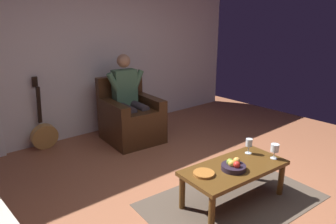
{
  "coord_description": "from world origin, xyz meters",
  "views": [
    {
      "loc": [
        2.12,
        1.56,
        1.8
      ],
      "look_at": [
        -0.19,
        -1.16,
        0.7
      ],
      "focal_mm": 32.57,
      "sensor_mm": 36.0,
      "label": 1
    }
  ],
  "objects": [
    {
      "name": "guitar",
      "position": [
        0.85,
        -2.69,
        0.23
      ],
      "size": [
        0.37,
        0.23,
        1.04
      ],
      "color": "#B88745",
      "rests_on": "ground"
    },
    {
      "name": "rug",
      "position": [
        -0.16,
        -0.09,
        0.0
      ],
      "size": [
        1.88,
        1.25,
        0.01
      ],
      "primitive_type": "cube",
      "rotation": [
        0.0,
        0.0,
        -0.08
      ],
      "color": "brown",
      "rests_on": "ground"
    },
    {
      "name": "wine_glass_near",
      "position": [
        -0.61,
        0.06,
        0.51
      ],
      "size": [
        0.09,
        0.09,
        0.16
      ],
      "color": "silver",
      "rests_on": "coffee_table"
    },
    {
      "name": "armchair",
      "position": [
        -0.3,
        -2.18,
        0.34
      ],
      "size": [
        0.82,
        0.89,
        0.95
      ],
      "rotation": [
        0.0,
        0.0,
        -0.08
      ],
      "color": "#3C2312",
      "rests_on": "ground"
    },
    {
      "name": "decorative_dish",
      "position": [
        0.21,
        -0.18,
        0.41
      ],
      "size": [
        0.2,
        0.2,
        0.02
      ],
      "primitive_type": "cylinder",
      "color": "#AF692B",
      "rests_on": "coffee_table"
    },
    {
      "name": "ground_plane",
      "position": [
        0.0,
        0.0,
        0.0
      ],
      "size": [
        6.87,
        6.87,
        0.0
      ],
      "primitive_type": "plane",
      "color": "#9B5B3E"
    },
    {
      "name": "wine_glass_far",
      "position": [
        -0.51,
        -0.19,
        0.51
      ],
      "size": [
        0.07,
        0.07,
        0.17
      ],
      "color": "silver",
      "rests_on": "coffee_table"
    },
    {
      "name": "fruit_bowl",
      "position": [
        -0.09,
        -0.06,
        0.44
      ],
      "size": [
        0.24,
        0.24,
        0.11
      ],
      "color": "#261C2A",
      "rests_on": "coffee_table"
    },
    {
      "name": "wall_back",
      "position": [
        0.0,
        -2.89,
        1.34
      ],
      "size": [
        6.07,
        0.06,
        2.69
      ],
      "primitive_type": "cube",
      "color": "silver",
      "rests_on": "ground"
    },
    {
      "name": "person_seated",
      "position": [
        -0.3,
        -2.2,
        0.69
      ],
      "size": [
        0.62,
        0.62,
        1.3
      ],
      "rotation": [
        0.0,
        0.0,
        -0.08
      ],
      "color": "#486E50",
      "rests_on": "ground"
    },
    {
      "name": "coffee_table",
      "position": [
        -0.16,
        -0.09,
        0.34
      ],
      "size": [
        1.14,
        0.6,
        0.4
      ],
      "rotation": [
        0.0,
        0.0,
        -0.08
      ],
      "color": "#533514",
      "rests_on": "ground"
    }
  ]
}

